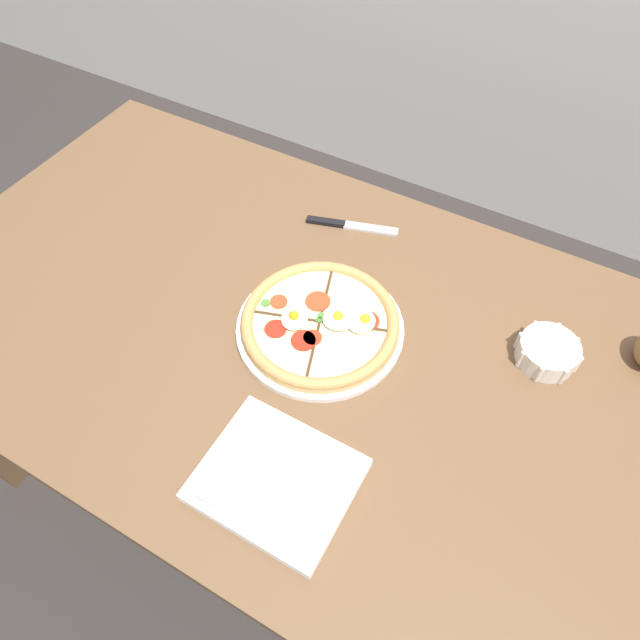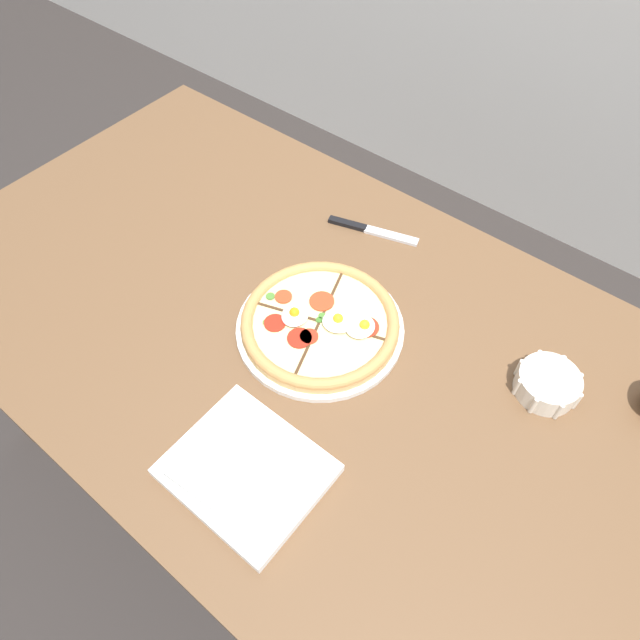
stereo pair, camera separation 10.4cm
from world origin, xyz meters
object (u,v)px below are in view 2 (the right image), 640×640
(pizza, at_px, (320,324))
(knife_main, at_px, (372,230))
(dining_table, at_px, (299,353))
(napkin_folded, at_px, (247,469))
(ramekin_bowl, at_px, (548,384))

(pizza, distance_m, knife_main, 0.28)
(dining_table, bearing_deg, napkin_folded, -65.69)
(pizza, height_order, knife_main, pizza)
(dining_table, xyz_separation_m, knife_main, (-0.04, 0.30, 0.09))
(ramekin_bowl, bearing_deg, pizza, -160.01)
(dining_table, xyz_separation_m, napkin_folded, (0.12, -0.27, 0.10))
(dining_table, distance_m, napkin_folded, 0.31)
(ramekin_bowl, bearing_deg, knife_main, 163.71)
(ramekin_bowl, distance_m, napkin_folded, 0.52)
(dining_table, relative_size, pizza, 5.06)
(ramekin_bowl, xyz_separation_m, napkin_folded, (-0.30, -0.43, -0.01))
(pizza, xyz_separation_m, napkin_folded, (0.09, -0.29, -0.00))
(napkin_folded, bearing_deg, dining_table, 114.31)
(pizza, bearing_deg, dining_table, -148.54)
(ramekin_bowl, relative_size, knife_main, 0.57)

